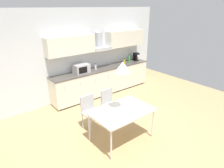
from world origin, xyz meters
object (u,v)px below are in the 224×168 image
at_px(microwave, 81,69).
at_px(bottle_yellow, 124,61).
at_px(chair_far_right, 109,102).
at_px(chair_far_left, 90,109).
at_px(dining_table, 122,112).
at_px(bottle_white, 96,67).
at_px(pendant_lamp, 123,67).
at_px(bottle_green, 129,58).
at_px(coffee_maker, 136,57).

height_order(microwave, bottle_yellow, microwave).
relative_size(chair_far_right, chair_far_left, 1.00).
bearing_deg(dining_table, bottle_yellow, 47.01).
bearing_deg(bottle_white, pendant_lamp, -111.46).
xyz_separation_m(bottle_white, chair_far_right, (-0.64, -1.55, -0.48)).
distance_m(microwave, bottle_green, 2.08).
xyz_separation_m(coffee_maker, chair_far_right, (-2.53, -1.58, -0.54)).
relative_size(microwave, dining_table, 0.36).
bearing_deg(bottle_white, dining_table, -111.46).
height_order(bottle_white, dining_table, bottle_white).
xyz_separation_m(bottle_yellow, chair_far_left, (-2.49, -1.50, -0.47)).
xyz_separation_m(bottle_white, bottle_yellow, (1.24, -0.05, -0.01)).
xyz_separation_m(coffee_maker, bottle_white, (-1.89, -0.03, -0.06)).
relative_size(bottle_white, bottle_yellow, 1.08).
bearing_deg(bottle_green, coffee_maker, -0.60).
relative_size(microwave, chair_far_right, 0.55).
height_order(dining_table, chair_far_right, chair_far_right).
distance_m(bottle_white, bottle_green, 1.55).
bearing_deg(chair_far_left, dining_table, -69.79).
bearing_deg(chair_far_left, microwave, 65.32).
xyz_separation_m(coffee_maker, chair_far_left, (-3.13, -1.57, -0.54)).
xyz_separation_m(coffee_maker, pendant_lamp, (-2.83, -2.41, 0.67)).
xyz_separation_m(dining_table, pendant_lamp, (0.00, 0.00, 1.04)).
bearing_deg(bottle_green, bottle_white, -178.91).
height_order(bottle_green, bottle_yellow, bottle_green).
xyz_separation_m(microwave, chair_far_left, (-0.71, -1.55, -0.53)).
relative_size(chair_far_right, pendant_lamp, 2.72).
distance_m(dining_table, chair_far_right, 0.91).
bearing_deg(chair_far_left, pendant_lamp, -69.79).
relative_size(coffee_maker, bottle_white, 1.42).
height_order(microwave, chair_far_left, microwave).
relative_size(coffee_maker, bottle_green, 0.99).
bearing_deg(microwave, chair_far_right, -93.89).
bearing_deg(pendant_lamp, chair_far_left, 110.21).
distance_m(microwave, chair_far_right, 1.64).
relative_size(coffee_maker, dining_table, 0.22).
bearing_deg(bottle_yellow, chair_far_left, -148.90).
bearing_deg(coffee_maker, bottle_white, -179.21).
bearing_deg(chair_far_left, coffee_maker, 26.68).
bearing_deg(bottle_yellow, coffee_maker, 6.53).
relative_size(dining_table, chair_far_right, 1.55).
xyz_separation_m(bottle_white, chair_far_left, (-1.25, -1.55, -0.48)).
height_order(dining_table, chair_far_left, chair_far_left).
distance_m(coffee_maker, dining_table, 3.73).
height_order(bottle_white, bottle_green, bottle_green).
distance_m(dining_table, pendant_lamp, 1.04).
relative_size(microwave, bottle_green, 1.58).
height_order(microwave, bottle_white, microwave).
relative_size(microwave, pendant_lamp, 1.50).
height_order(bottle_white, pendant_lamp, pendant_lamp).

